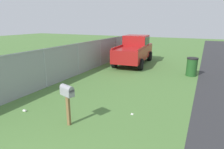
# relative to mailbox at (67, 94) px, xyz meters

# --- Properties ---
(mailbox) EXTENTS (0.33, 0.51, 1.29)m
(mailbox) POSITION_rel_mailbox_xyz_m (0.00, 0.00, 0.00)
(mailbox) COLOR brown
(mailbox) RESTS_ON ground
(pickup_truck) EXTENTS (5.29, 2.47, 2.09)m
(pickup_truck) POSITION_rel_mailbox_xyz_m (9.40, 1.28, 0.08)
(pickup_truck) COLOR maroon
(pickup_truck) RESTS_ON ground
(trash_bin) EXTENTS (0.62, 0.62, 1.08)m
(trash_bin) POSITION_rel_mailbox_xyz_m (7.60, -2.90, -0.48)
(trash_bin) COLOR #1E4C1E
(trash_bin) RESTS_ON ground
(fence_section) EXTENTS (15.81, 0.07, 1.88)m
(fence_section) POSITION_rel_mailbox_xyz_m (4.94, 3.21, -0.02)
(fence_section) COLOR #9EA3A8
(fence_section) RESTS_ON ground
(litter_wrapper_midfield_b) EXTENTS (0.13, 0.10, 0.01)m
(litter_wrapper_midfield_b) POSITION_rel_mailbox_xyz_m (1.51, -1.49, -1.02)
(litter_wrapper_midfield_b) COLOR silver
(litter_wrapper_midfield_b) RESTS_ON ground
(litter_cup_far_scatter) EXTENTS (0.09, 0.11, 0.08)m
(litter_cup_far_scatter) POSITION_rel_mailbox_xyz_m (-0.00, 1.97, -0.98)
(litter_cup_far_scatter) COLOR white
(litter_cup_far_scatter) RESTS_ON ground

